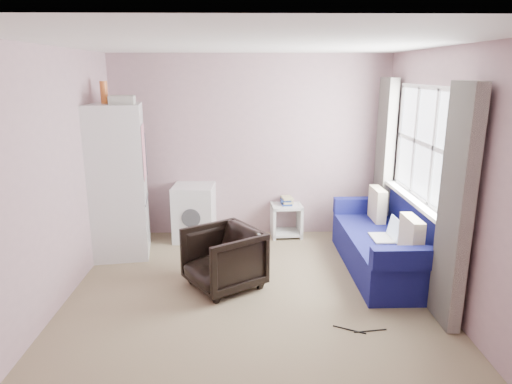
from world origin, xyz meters
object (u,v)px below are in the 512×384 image
at_px(armchair, 224,255).
at_px(fridge, 118,181).
at_px(sofa, 391,243).
at_px(washing_machine, 194,211).
at_px(side_table, 286,217).

relative_size(armchair, fridge, 0.33).
relative_size(fridge, sofa, 1.10).
bearing_deg(armchair, sofa, 68.30).
relative_size(washing_machine, side_table, 1.34).
relative_size(armchair, sofa, 0.37).
height_order(washing_machine, sofa, sofa).
bearing_deg(armchair, side_table, 119.07).
relative_size(washing_machine, sofa, 0.39).
relative_size(fridge, side_table, 3.77).
relative_size(fridge, washing_machine, 2.81).
height_order(fridge, side_table, fridge).
bearing_deg(armchair, fridge, -159.57).
height_order(fridge, sofa, fridge).
xyz_separation_m(fridge, washing_machine, (0.86, 0.53, -0.56)).
distance_m(armchair, sofa, 1.98).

